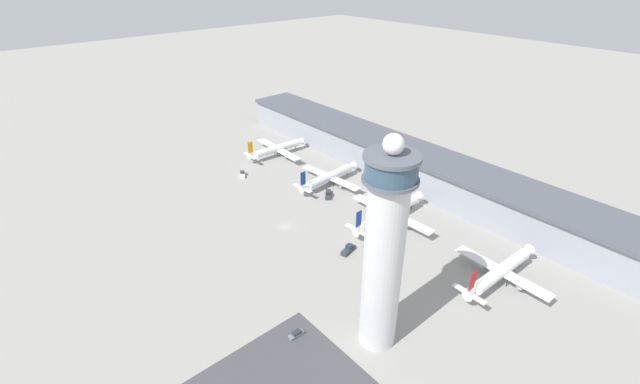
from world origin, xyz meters
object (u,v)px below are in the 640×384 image
at_px(airplane_gate_bravo, 329,177).
at_px(airplane_gate_charlie, 390,213).
at_px(control_tower, 384,252).
at_px(service_truck_catering, 243,175).
at_px(service_truck_baggage, 348,250).
at_px(airplane_gate_alpha, 277,149).
at_px(service_truck_fuel, 328,194).
at_px(car_red_hatchback, 296,334).
at_px(airplane_gate_delta, 501,271).

relative_size(airplane_gate_bravo, airplane_gate_charlie, 0.89).
xyz_separation_m(control_tower, service_truck_catering, (-112.21, 25.63, -29.46)).
bearing_deg(service_truck_baggage, airplane_gate_alpha, 160.51).
bearing_deg(service_truck_fuel, airplane_gate_bravo, 135.80).
xyz_separation_m(service_truck_fuel, car_red_hatchback, (54.28, -60.61, -0.43)).
height_order(airplane_gate_alpha, service_truck_fuel, airplane_gate_alpha).
bearing_deg(service_truck_baggage, car_red_hatchback, -64.16).
bearing_deg(airplane_gate_bravo, airplane_gate_charlie, -4.87).
bearing_deg(service_truck_catering, airplane_gate_delta, 10.49).
xyz_separation_m(airplane_gate_bravo, airplane_gate_delta, (88.23, -3.78, 0.58)).
bearing_deg(service_truck_catering, control_tower, -12.86).
bearing_deg(airplane_gate_alpha, car_red_hatchback, -33.35).
xyz_separation_m(control_tower, airplane_gate_bravo, (-77.97, 52.08, -26.34)).
distance_m(airplane_gate_bravo, airplane_gate_charlie, 40.60).
distance_m(airplane_gate_bravo, car_red_hatchback, 92.89).
distance_m(control_tower, airplane_gate_charlie, 66.67).
bearing_deg(airplane_gate_delta, service_truck_baggage, -149.56).
relative_size(airplane_gate_bravo, service_truck_baggage, 4.98).
bearing_deg(service_truck_fuel, control_tower, -32.29).
bearing_deg(service_truck_baggage, airplane_gate_delta, 30.44).
bearing_deg(airplane_gate_bravo, service_truck_baggage, -34.35).
height_order(service_truck_catering, service_truck_fuel, service_truck_fuel).
bearing_deg(airplane_gate_alpha, service_truck_baggage, -19.49).
distance_m(airplane_gate_bravo, service_truck_fuel, 11.87).
relative_size(control_tower, service_truck_fuel, 8.45).
height_order(airplane_gate_bravo, service_truck_baggage, airplane_gate_bravo).
relative_size(airplane_gate_alpha, airplane_gate_delta, 0.96).
bearing_deg(control_tower, car_red_hatchback, -133.05).
height_order(service_truck_baggage, car_red_hatchback, service_truck_baggage).
height_order(airplane_gate_alpha, service_truck_baggage, airplane_gate_alpha).
distance_m(service_truck_fuel, service_truck_baggage, 41.73).
bearing_deg(control_tower, airplane_gate_alpha, 156.39).
bearing_deg(airplane_gate_delta, control_tower, -101.99).
distance_m(airplane_gate_alpha, car_red_hatchback, 126.32).
xyz_separation_m(control_tower, airplane_gate_charlie, (-37.53, 48.64, -25.91)).
xyz_separation_m(airplane_gate_alpha, airplane_gate_bravo, (42.96, -0.79, -0.17)).
xyz_separation_m(control_tower, airplane_gate_alpha, (-120.93, 52.87, -26.17)).
xyz_separation_m(control_tower, airplane_gate_delta, (10.26, 48.30, -25.77)).
bearing_deg(airplane_gate_charlie, airplane_gate_alpha, 177.09).
relative_size(airplane_gate_alpha, car_red_hatchback, 7.63).
height_order(airplane_gate_charlie, service_truck_baggage, airplane_gate_charlie).
height_order(control_tower, service_truck_catering, control_tower).
xyz_separation_m(airplane_gate_charlie, service_truck_fuel, (-32.21, -4.57, -3.40)).
height_order(airplane_gate_bravo, airplane_gate_charlie, airplane_gate_charlie).
height_order(airplane_gate_alpha, car_red_hatchback, airplane_gate_alpha).
relative_size(control_tower, airplane_gate_bravo, 1.70).
relative_size(control_tower, airplane_gate_delta, 1.64).
relative_size(airplane_gate_charlie, service_truck_baggage, 5.56).
bearing_deg(car_red_hatchback, service_truck_catering, 156.45).
height_order(service_truck_fuel, service_truck_baggage, service_truck_fuel).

